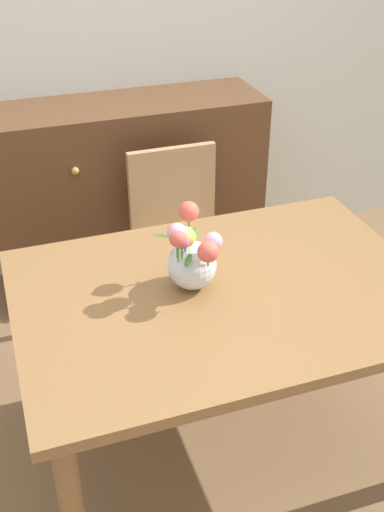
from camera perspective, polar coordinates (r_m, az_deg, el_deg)
name	(u,v)px	position (r m, az deg, el deg)	size (l,w,h in m)	color
ground_plane	(219,444)	(2.63, 2.47, -16.87)	(12.00, 12.00, 0.00)	brown
back_wall	(108,6)	(3.31, -7.74, 21.83)	(7.00, 0.10, 2.80)	silver
dining_table	(223,312)	(2.16, 2.88, -5.17)	(1.41, 0.99, 0.77)	olive
chair_far	(180,231)	(2.93, -1.12, 2.30)	(0.42, 0.42, 0.90)	tan
dresser	(129,194)	(3.34, -5.83, 5.68)	(1.40, 0.47, 1.00)	brown
flower_vase	(192,257)	(2.04, -0.02, -0.10)	(0.21, 0.24, 0.29)	silver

